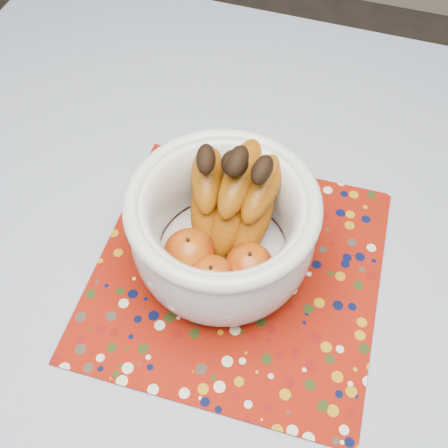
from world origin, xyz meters
name	(u,v)px	position (x,y,z in m)	size (l,w,h in m)	color
table	(222,314)	(0.00, 0.00, 0.67)	(1.20, 1.20, 0.75)	brown
tablecloth	(221,290)	(0.00, 0.00, 0.76)	(1.32, 1.32, 0.01)	#6272A3
placemat	(237,271)	(0.01, 0.03, 0.76)	(0.40, 0.40, 0.00)	maroon
fruit_bowl	(225,221)	(-0.01, 0.05, 0.85)	(0.25, 0.25, 0.20)	silver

